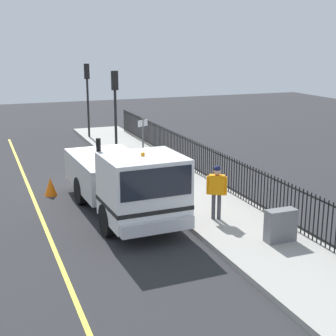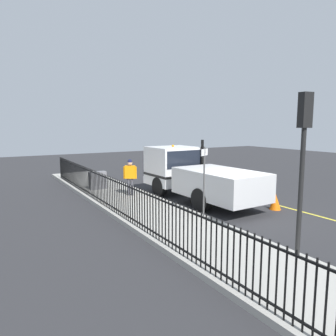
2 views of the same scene
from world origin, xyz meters
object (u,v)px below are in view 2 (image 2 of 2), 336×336
at_px(traffic_light_near, 303,142).
at_px(utility_cabinet, 98,180).
at_px(worker_standing, 130,173).
at_px(street_sign, 204,174).
at_px(work_truck, 191,172).
at_px(traffic_cone, 275,201).

bearing_deg(traffic_light_near, utility_cabinet, 105.84).
bearing_deg(traffic_light_near, worker_standing, 102.45).
relative_size(traffic_light_near, street_sign, 1.60).
height_order(work_truck, utility_cabinet, work_truck).
relative_size(worker_standing, traffic_light_near, 0.42).
xyz_separation_m(work_truck, worker_standing, (2.43, -1.51, -0.07)).
bearing_deg(traffic_light_near, work_truck, 84.32).
height_order(traffic_cone, street_sign, street_sign).
bearing_deg(street_sign, utility_cabinet, -76.33).
relative_size(work_truck, utility_cabinet, 7.44).
bearing_deg(worker_standing, utility_cabinet, 142.98).
height_order(utility_cabinet, street_sign, street_sign).
bearing_deg(traffic_light_near, street_sign, 96.79).
height_order(worker_standing, street_sign, street_sign).
bearing_deg(work_truck, worker_standing, 146.10).
height_order(traffic_light_near, street_sign, traffic_light_near).
xyz_separation_m(work_truck, utility_cabinet, (3.29, -3.73, -0.66)).
xyz_separation_m(work_truck, traffic_cone, (-1.92, 3.36, -0.94)).
bearing_deg(utility_cabinet, traffic_cone, 126.32).
distance_m(worker_standing, traffic_light_near, 8.90).
bearing_deg(work_truck, street_sign, -119.28).
bearing_deg(traffic_cone, work_truck, -60.22).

